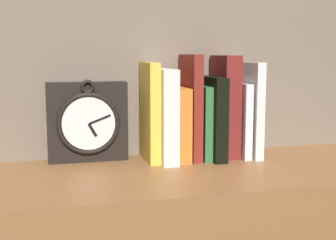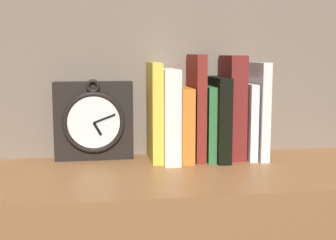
{
  "view_description": "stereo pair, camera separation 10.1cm",
  "coord_description": "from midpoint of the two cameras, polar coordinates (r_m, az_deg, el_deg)",
  "views": [
    {
      "loc": [
        -0.26,
        -0.97,
        1.07
      ],
      "look_at": [
        0.0,
        0.0,
        0.93
      ],
      "focal_mm": 50.0,
      "sensor_mm": 36.0,
      "label": 1
    },
    {
      "loc": [
        -0.16,
        -0.99,
        1.07
      ],
      "look_at": [
        0.0,
        0.0,
        0.93
      ],
      "focal_mm": 50.0,
      "sensor_mm": 36.0,
      "label": 2
    }
  ],
  "objects": [
    {
      "name": "book_slot2_orange",
      "position": [
        1.14,
        -1.28,
        -0.45
      ],
      "size": [
        0.03,
        0.13,
        0.18
      ],
      "color": "orange",
      "rests_on": "bookshelf"
    },
    {
      "name": "book_slot6_maroon",
      "position": [
        1.18,
        4.54,
        1.67
      ],
      "size": [
        0.04,
        0.12,
        0.25
      ],
      "color": "maroon",
      "rests_on": "bookshelf"
    },
    {
      "name": "book_slot5_black",
      "position": [
        1.16,
        2.86,
        0.26
      ],
      "size": [
        0.03,
        0.15,
        0.2
      ],
      "color": "black",
      "rests_on": "bookshelf"
    },
    {
      "name": "clock",
      "position": [
        1.15,
        -12.29,
        -0.24
      ],
      "size": [
        0.19,
        0.06,
        0.2
      ],
      "color": "black",
      "rests_on": "bookshelf"
    },
    {
      "name": "book_slot1_white",
      "position": [
        1.12,
        -3.11,
        0.55
      ],
      "size": [
        0.04,
        0.15,
        0.22
      ],
      "color": "white",
      "rests_on": "bookshelf"
    },
    {
      "name": "book_slot3_maroon",
      "position": [
        1.15,
        0.25,
        1.58
      ],
      "size": [
        0.02,
        0.13,
        0.26
      ],
      "color": "maroon",
      "rests_on": "bookshelf"
    },
    {
      "name": "book_slot8_white",
      "position": [
        1.19,
        7.42,
        1.29
      ],
      "size": [
        0.02,
        0.14,
        0.24
      ],
      "color": "silver",
      "rests_on": "bookshelf"
    },
    {
      "name": "book_slot0_yellow",
      "position": [
        1.13,
        -4.81,
        0.96
      ],
      "size": [
        0.02,
        0.12,
        0.24
      ],
      "color": "gold",
      "rests_on": "bookshelf"
    },
    {
      "name": "book_slot4_green",
      "position": [
        1.16,
        1.51,
        -0.26
      ],
      "size": [
        0.02,
        0.13,
        0.18
      ],
      "color": "#316E39",
      "rests_on": "bookshelf"
    },
    {
      "name": "book_slot7_white",
      "position": [
        1.19,
        6.19,
        0.04
      ],
      "size": [
        0.02,
        0.13,
        0.19
      ],
      "color": "white",
      "rests_on": "bookshelf"
    }
  ]
}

